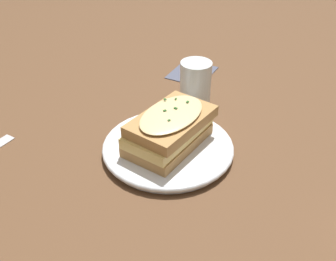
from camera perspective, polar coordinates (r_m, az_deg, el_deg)
ground_plane at (r=0.73m, az=0.18°, el=-1.52°), size 2.40×2.40×0.00m
dinner_plate at (r=0.70m, az=0.00°, el=-2.45°), size 0.23×0.23×0.02m
sandwich at (r=0.68m, az=0.21°, el=0.26°), size 0.17×0.13×0.07m
water_glass at (r=0.83m, az=4.02°, el=6.94°), size 0.07×0.07×0.09m
napkin at (r=0.98m, az=3.52°, el=8.44°), size 0.14×0.13×0.00m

